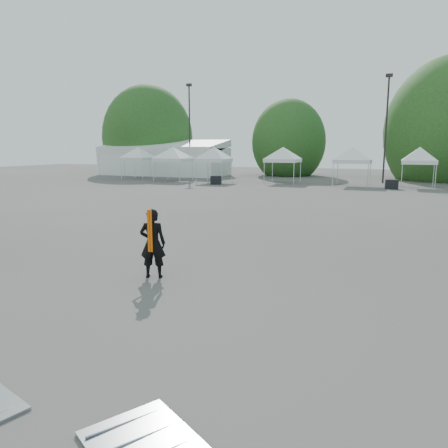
% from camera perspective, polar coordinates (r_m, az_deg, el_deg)
% --- Properties ---
extents(ground, '(120.00, 120.00, 0.00)m').
position_cam_1_polar(ground, '(12.64, 0.23, -5.01)').
color(ground, '#474442').
rests_on(ground, ground).
extents(marquee, '(15.00, 6.25, 4.23)m').
position_cam_1_polar(marquee, '(53.41, -7.87, 8.46)').
color(marquee, white).
rests_on(marquee, ground).
extents(light_pole_west, '(0.60, 0.25, 10.30)m').
position_cam_1_polar(light_pole_west, '(50.69, -4.53, 12.74)').
color(light_pole_west, black).
rests_on(light_pole_west, ground).
extents(light_pole_east, '(0.60, 0.25, 9.80)m').
position_cam_1_polar(light_pole_east, '(43.42, 20.45, 12.30)').
color(light_pole_east, black).
rests_on(light_pole_east, ground).
extents(tree_far_w, '(4.80, 4.80, 7.30)m').
position_cam_1_polar(tree_far_w, '(58.03, -9.93, 11.05)').
color(tree_far_w, '#382314').
rests_on(tree_far_w, ground).
extents(tree_mid_w, '(4.16, 4.16, 6.33)m').
position_cam_1_polar(tree_mid_w, '(52.85, 8.43, 10.55)').
color(tree_mid_w, '#382314').
rests_on(tree_mid_w, ground).
extents(tent_a, '(3.97, 3.97, 3.88)m').
position_cam_1_polar(tent_a, '(47.63, -11.17, 9.51)').
color(tent_a, silver).
rests_on(tent_a, ground).
extents(tent_b, '(4.31, 4.31, 3.88)m').
position_cam_1_polar(tent_b, '(43.77, -6.69, 9.60)').
color(tent_b, silver).
rests_on(tent_b, ground).
extents(tent_c, '(3.93, 3.93, 3.88)m').
position_cam_1_polar(tent_c, '(41.79, -1.30, 9.65)').
color(tent_c, silver).
rests_on(tent_c, ground).
extents(tent_d, '(4.20, 4.20, 3.88)m').
position_cam_1_polar(tent_d, '(41.41, 7.73, 9.57)').
color(tent_d, silver).
rests_on(tent_d, ground).
extents(tent_e, '(4.30, 4.30, 3.88)m').
position_cam_1_polar(tent_e, '(39.69, 16.52, 9.24)').
color(tent_e, silver).
rests_on(tent_e, ground).
extents(tent_f, '(3.80, 3.80, 3.88)m').
position_cam_1_polar(tent_f, '(39.61, 24.21, 8.78)').
color(tent_f, silver).
rests_on(tent_f, ground).
extents(man, '(0.75, 0.62, 1.77)m').
position_cam_1_polar(man, '(11.13, -9.30, -2.50)').
color(man, black).
rests_on(man, ground).
extents(crate_west, '(1.14, 1.00, 0.74)m').
position_cam_1_polar(crate_west, '(39.50, -1.06, 5.74)').
color(crate_west, black).
rests_on(crate_west, ground).
extents(crate_mid, '(1.04, 0.84, 0.76)m').
position_cam_1_polar(crate_mid, '(37.45, 21.04, 4.87)').
color(crate_mid, black).
rests_on(crate_mid, ground).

